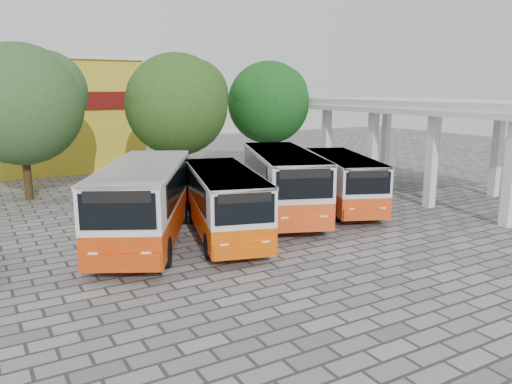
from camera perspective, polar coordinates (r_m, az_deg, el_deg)
ground at (r=20.86m, az=8.59°, el=-5.21°), size 90.00×90.00×0.00m
terminal_shelter at (r=30.23m, az=19.94°, el=8.94°), size 6.80×15.80×5.40m
bus_far_left at (r=20.01m, az=-12.62°, el=-0.69°), size 6.43×9.42×3.16m
bus_centre_left at (r=20.39m, az=-3.64°, el=-0.83°), size 4.37×8.16×2.77m
bus_centre_right at (r=23.82m, az=3.09°, el=1.49°), size 5.59×9.22×3.11m
bus_far_right at (r=25.65m, az=9.89°, el=1.53°), size 5.00×8.02×2.70m
tree_left at (r=29.80m, az=-25.18°, el=9.46°), size 6.82×6.49×8.44m
tree_middle at (r=30.32m, az=-8.93°, el=10.21°), size 6.35×6.05×8.11m
tree_right at (r=34.15m, az=1.52°, el=10.48°), size 5.79×5.51×7.84m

